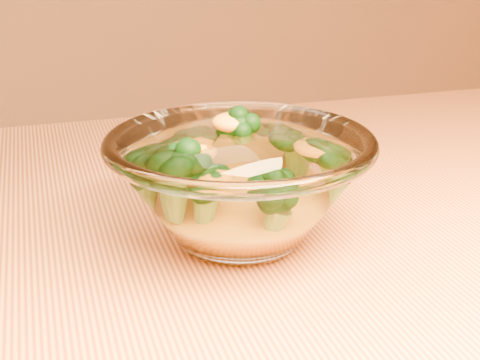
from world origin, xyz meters
name	(u,v)px	position (x,y,z in m)	size (l,w,h in m)	color
table	(204,337)	(0.00, 0.00, 0.65)	(1.20, 0.80, 0.75)	#DB8441
glass_bowl	(240,185)	(0.03, -0.01, 0.80)	(0.22, 0.22, 0.10)	white
cheese_sauce	(240,208)	(0.03, -0.01, 0.78)	(0.12, 0.12, 0.03)	yellow
broccoli_heap	(230,167)	(0.02, 0.00, 0.82)	(0.15, 0.14, 0.08)	black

